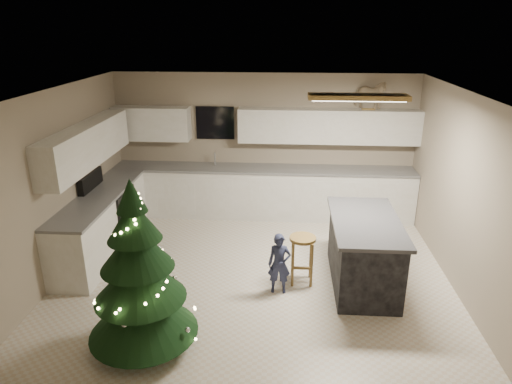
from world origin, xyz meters
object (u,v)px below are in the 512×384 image
island (363,251)px  toddler (279,264)px  bar_stool (302,248)px  christmas_tree (140,282)px  rocking_horse (370,95)px

island → toddler: island is taller
bar_stool → christmas_tree: bearing=-140.4°
island → christmas_tree: size_ratio=0.86×
bar_stool → christmas_tree: (-1.78, -1.47, 0.29)m
christmas_tree → island: bearing=30.1°
bar_stool → rocking_horse: bearing=64.7°
toddler → rocking_horse: 3.60m
rocking_horse → christmas_tree: bearing=165.6°
bar_stool → rocking_horse: (1.16, 2.45, 1.74)m
island → bar_stool: bearing=-177.0°
island → christmas_tree: (-2.62, -1.52, 0.34)m
bar_stool → rocking_horse: rocking_horse is taller
island → rocking_horse: bearing=82.4°
rocking_horse → bar_stool: bearing=177.1°
island → toddler: (-1.14, -0.32, -0.06)m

